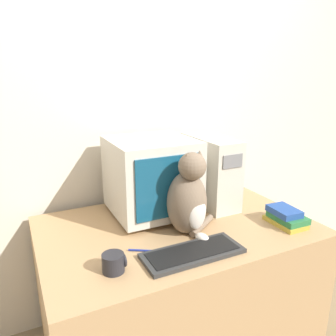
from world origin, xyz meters
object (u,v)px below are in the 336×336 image
(computer_tower, at_px, (210,171))
(mug, at_px, (114,263))
(crt_monitor, at_px, (152,176))
(pen, at_px, (144,250))
(cat, at_px, (189,199))
(keyboard, at_px, (193,253))
(book_stack, at_px, (286,217))

(computer_tower, bearing_deg, mug, -148.86)
(crt_monitor, height_order, pen, crt_monitor)
(cat, bearing_deg, mug, -171.69)
(computer_tower, distance_m, keyboard, 0.63)
(book_stack, bearing_deg, pen, 174.66)
(keyboard, height_order, cat, cat)
(keyboard, distance_m, book_stack, 0.58)
(cat, xyz_separation_m, pen, (-0.26, -0.07, -0.17))
(keyboard, xyz_separation_m, cat, (0.08, 0.19, 0.17))
(crt_monitor, xyz_separation_m, keyboard, (-0.01, -0.47, -0.21))
(keyboard, bearing_deg, mug, 174.41)
(mug, bearing_deg, keyboard, -5.59)
(book_stack, relative_size, mug, 2.16)
(crt_monitor, bearing_deg, cat, -76.74)
(computer_tower, bearing_deg, keyboard, -129.20)
(cat, bearing_deg, pen, -177.29)
(computer_tower, height_order, pen, computer_tower)
(book_stack, bearing_deg, keyboard, -175.25)
(pen, bearing_deg, keyboard, -33.77)
(pen, bearing_deg, computer_tower, 31.95)
(cat, bearing_deg, keyboard, -125.29)
(crt_monitor, height_order, computer_tower, crt_monitor)
(cat, bearing_deg, crt_monitor, 91.61)
(book_stack, bearing_deg, mug, -179.06)
(crt_monitor, height_order, book_stack, crt_monitor)
(crt_monitor, relative_size, book_stack, 2.11)
(crt_monitor, distance_m, computer_tower, 0.37)
(mug, bearing_deg, cat, 19.95)
(crt_monitor, bearing_deg, computer_tower, -0.36)
(computer_tower, relative_size, pen, 3.48)
(crt_monitor, relative_size, pen, 3.51)
(computer_tower, xyz_separation_m, book_stack, (0.20, -0.42, -0.16))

